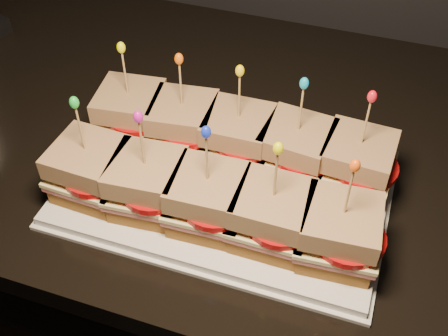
% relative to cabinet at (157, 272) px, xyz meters
% --- Properties ---
extents(cabinet, '(2.47, 0.68, 0.88)m').
position_rel_cabinet_xyz_m(cabinet, '(0.00, 0.00, 0.00)').
color(cabinet, black).
rests_on(cabinet, ground).
extents(granite_slab, '(2.51, 0.72, 0.04)m').
position_rel_cabinet_xyz_m(granite_slab, '(0.00, 0.00, 0.46)').
color(granite_slab, black).
rests_on(granite_slab, cabinet).
extents(platter, '(0.44, 0.27, 0.02)m').
position_rel_cabinet_xyz_m(platter, '(0.21, -0.14, 0.49)').
color(platter, white).
rests_on(platter, granite_slab).
extents(platter_rim, '(0.45, 0.28, 0.01)m').
position_rel_cabinet_xyz_m(platter_rim, '(0.21, -0.14, 0.48)').
color(platter_rim, white).
rests_on(platter_rim, granite_slab).
extents(sandwich_0_bread_bot, '(0.10, 0.10, 0.02)m').
position_rel_cabinet_xyz_m(sandwich_0_bread_bot, '(0.04, -0.08, 0.51)').
color(sandwich_0_bread_bot, brown).
rests_on(sandwich_0_bread_bot, platter).
extents(sandwich_0_ham, '(0.11, 0.10, 0.01)m').
position_rel_cabinet_xyz_m(sandwich_0_ham, '(0.04, -0.08, 0.52)').
color(sandwich_0_ham, '#CA5658').
rests_on(sandwich_0_ham, sandwich_0_bread_bot).
extents(sandwich_0_cheese, '(0.11, 0.11, 0.01)m').
position_rel_cabinet_xyz_m(sandwich_0_cheese, '(0.04, -0.08, 0.53)').
color(sandwich_0_cheese, '#F8EA98').
rests_on(sandwich_0_cheese, sandwich_0_ham).
extents(sandwich_0_tomato, '(0.09, 0.09, 0.01)m').
position_rel_cabinet_xyz_m(sandwich_0_tomato, '(0.05, -0.09, 0.54)').
color(sandwich_0_tomato, '#B40B0C').
rests_on(sandwich_0_tomato, sandwich_0_cheese).
extents(sandwich_0_bread_top, '(0.10, 0.10, 0.03)m').
position_rel_cabinet_xyz_m(sandwich_0_bread_top, '(0.04, -0.08, 0.56)').
color(sandwich_0_bread_top, brown).
rests_on(sandwich_0_bread_top, sandwich_0_tomato).
extents(sandwich_0_pick, '(0.00, 0.00, 0.09)m').
position_rel_cabinet_xyz_m(sandwich_0_pick, '(0.04, -0.08, 0.60)').
color(sandwich_0_pick, tan).
rests_on(sandwich_0_pick, sandwich_0_bread_top).
extents(sandwich_0_frill, '(0.01, 0.01, 0.02)m').
position_rel_cabinet_xyz_m(sandwich_0_frill, '(0.04, -0.08, 0.65)').
color(sandwich_0_frill, '#FDFA03').
rests_on(sandwich_0_frill, sandwich_0_pick).
extents(sandwich_1_bread_bot, '(0.10, 0.10, 0.02)m').
position_rel_cabinet_xyz_m(sandwich_1_bread_bot, '(0.13, -0.08, 0.51)').
color(sandwich_1_bread_bot, brown).
rests_on(sandwich_1_bread_bot, platter).
extents(sandwich_1_ham, '(0.11, 0.10, 0.01)m').
position_rel_cabinet_xyz_m(sandwich_1_ham, '(0.13, -0.08, 0.52)').
color(sandwich_1_ham, '#CA5658').
rests_on(sandwich_1_ham, sandwich_1_bread_bot).
extents(sandwich_1_cheese, '(0.11, 0.11, 0.01)m').
position_rel_cabinet_xyz_m(sandwich_1_cheese, '(0.13, -0.08, 0.53)').
color(sandwich_1_cheese, '#F8EA98').
rests_on(sandwich_1_cheese, sandwich_1_ham).
extents(sandwich_1_tomato, '(0.09, 0.09, 0.01)m').
position_rel_cabinet_xyz_m(sandwich_1_tomato, '(0.14, -0.09, 0.54)').
color(sandwich_1_tomato, '#B40B0C').
rests_on(sandwich_1_tomato, sandwich_1_cheese).
extents(sandwich_1_bread_top, '(0.10, 0.10, 0.03)m').
position_rel_cabinet_xyz_m(sandwich_1_bread_top, '(0.13, -0.08, 0.56)').
color(sandwich_1_bread_top, brown).
rests_on(sandwich_1_bread_top, sandwich_1_tomato).
extents(sandwich_1_pick, '(0.00, 0.00, 0.09)m').
position_rel_cabinet_xyz_m(sandwich_1_pick, '(0.13, -0.08, 0.60)').
color(sandwich_1_pick, tan).
rests_on(sandwich_1_pick, sandwich_1_bread_top).
extents(sandwich_1_frill, '(0.01, 0.01, 0.02)m').
position_rel_cabinet_xyz_m(sandwich_1_frill, '(0.13, -0.08, 0.65)').
color(sandwich_1_frill, '#F2600B').
rests_on(sandwich_1_frill, sandwich_1_pick).
extents(sandwich_2_bread_bot, '(0.09, 0.09, 0.02)m').
position_rel_cabinet_xyz_m(sandwich_2_bread_bot, '(0.21, -0.08, 0.51)').
color(sandwich_2_bread_bot, brown).
rests_on(sandwich_2_bread_bot, platter).
extents(sandwich_2_ham, '(0.10, 0.10, 0.01)m').
position_rel_cabinet_xyz_m(sandwich_2_ham, '(0.21, -0.08, 0.52)').
color(sandwich_2_ham, '#CA5658').
rests_on(sandwich_2_ham, sandwich_2_bread_bot).
extents(sandwich_2_cheese, '(0.10, 0.10, 0.01)m').
position_rel_cabinet_xyz_m(sandwich_2_cheese, '(0.21, -0.08, 0.53)').
color(sandwich_2_cheese, '#F8EA98').
rests_on(sandwich_2_cheese, sandwich_2_ham).
extents(sandwich_2_tomato, '(0.09, 0.09, 0.01)m').
position_rel_cabinet_xyz_m(sandwich_2_tomato, '(0.22, -0.09, 0.54)').
color(sandwich_2_tomato, '#B40B0C').
rests_on(sandwich_2_tomato, sandwich_2_cheese).
extents(sandwich_2_bread_top, '(0.09, 0.09, 0.03)m').
position_rel_cabinet_xyz_m(sandwich_2_bread_top, '(0.21, -0.08, 0.56)').
color(sandwich_2_bread_top, brown).
rests_on(sandwich_2_bread_top, sandwich_2_tomato).
extents(sandwich_2_pick, '(0.00, 0.00, 0.09)m').
position_rel_cabinet_xyz_m(sandwich_2_pick, '(0.21, -0.08, 0.60)').
color(sandwich_2_pick, tan).
rests_on(sandwich_2_pick, sandwich_2_bread_top).
extents(sandwich_2_frill, '(0.01, 0.01, 0.02)m').
position_rel_cabinet_xyz_m(sandwich_2_frill, '(0.21, -0.08, 0.65)').
color(sandwich_2_frill, yellow).
rests_on(sandwich_2_frill, sandwich_2_pick).
extents(sandwich_3_bread_bot, '(0.10, 0.10, 0.02)m').
position_rel_cabinet_xyz_m(sandwich_3_bread_bot, '(0.29, -0.08, 0.51)').
color(sandwich_3_bread_bot, brown).
rests_on(sandwich_3_bread_bot, platter).
extents(sandwich_3_ham, '(0.11, 0.10, 0.01)m').
position_rel_cabinet_xyz_m(sandwich_3_ham, '(0.29, -0.08, 0.52)').
color(sandwich_3_ham, '#CA5658').
rests_on(sandwich_3_ham, sandwich_3_bread_bot).
extents(sandwich_3_cheese, '(0.11, 0.10, 0.01)m').
position_rel_cabinet_xyz_m(sandwich_3_cheese, '(0.29, -0.08, 0.53)').
color(sandwich_3_cheese, '#F8EA98').
rests_on(sandwich_3_cheese, sandwich_3_ham).
extents(sandwich_3_tomato, '(0.09, 0.09, 0.01)m').
position_rel_cabinet_xyz_m(sandwich_3_tomato, '(0.30, -0.09, 0.54)').
color(sandwich_3_tomato, '#B40B0C').
rests_on(sandwich_3_tomato, sandwich_3_cheese).
extents(sandwich_3_bread_top, '(0.10, 0.10, 0.03)m').
position_rel_cabinet_xyz_m(sandwich_3_bread_top, '(0.29, -0.08, 0.56)').
color(sandwich_3_bread_top, brown).
rests_on(sandwich_3_bread_top, sandwich_3_tomato).
extents(sandwich_3_pick, '(0.00, 0.00, 0.09)m').
position_rel_cabinet_xyz_m(sandwich_3_pick, '(0.29, -0.08, 0.60)').
color(sandwich_3_pick, tan).
rests_on(sandwich_3_pick, sandwich_3_bread_top).
extents(sandwich_3_frill, '(0.01, 0.01, 0.02)m').
position_rel_cabinet_xyz_m(sandwich_3_frill, '(0.29, -0.08, 0.65)').
color(sandwich_3_frill, '#1299C6').
rests_on(sandwich_3_frill, sandwich_3_pick).
extents(sandwich_4_bread_bot, '(0.09, 0.09, 0.02)m').
position_rel_cabinet_xyz_m(sandwich_4_bread_bot, '(0.38, -0.08, 0.51)').
color(sandwich_4_bread_bot, brown).
rests_on(sandwich_4_bread_bot, platter).
extents(sandwich_4_ham, '(0.10, 0.10, 0.01)m').
position_rel_cabinet_xyz_m(sandwich_4_ham, '(0.38, -0.08, 0.52)').
color(sandwich_4_ham, '#CA5658').
rests_on(sandwich_4_ham, sandwich_4_bread_bot).
extents(sandwich_4_cheese, '(0.10, 0.10, 0.01)m').
position_rel_cabinet_xyz_m(sandwich_4_cheese, '(0.38, -0.08, 0.53)').
color(sandwich_4_cheese, '#F8EA98').
rests_on(sandwich_4_cheese, sandwich_4_ham).
extents(sandwich_4_tomato, '(0.09, 0.09, 0.01)m').
position_rel_cabinet_xyz_m(sandwich_4_tomato, '(0.39, -0.09, 0.54)').
color(sandwich_4_tomato, '#B40B0C').
rests_on(sandwich_4_tomato, sandwich_4_cheese).
extents(sandwich_4_bread_top, '(0.09, 0.09, 0.03)m').
position_rel_cabinet_xyz_m(sandwich_4_bread_top, '(0.38, -0.08, 0.56)').
color(sandwich_4_bread_top, brown).
rests_on(sandwich_4_bread_top, sandwich_4_tomato).
extents(sandwich_4_pick, '(0.00, 0.00, 0.09)m').
position_rel_cabinet_xyz_m(sandwich_4_pick, '(0.38, -0.08, 0.60)').
color(sandwich_4_pick, tan).
rests_on(sandwich_4_pick, sandwich_4_bread_top).
extents(sandwich_4_frill, '(0.01, 0.01, 0.02)m').
position_rel_cabinet_xyz_m(sandwich_4_frill, '(0.38, -0.08, 0.65)').
color(sandwich_4_frill, red).
rests_on(sandwich_4_frill, sandwich_4_pick).
extents(sandwich_5_bread_bot, '(0.09, 0.09, 0.02)m').
position_rel_cabinet_xyz_m(sandwich_5_bread_bot, '(0.04, -0.21, 0.51)').
color(sandwich_5_bread_bot, brown).
rests_on(sandwich_5_bread_bot, platter).
extents(sandwich_5_ham, '(0.10, 0.10, 0.01)m').
position_rel_cabinet_xyz_m(sandwich_5_ham, '(0.04, -0.21, 0.52)').
color(sandwich_5_ham, '#CA5658').
rests_on(sandwich_5_ham, sandwich_5_bread_bot).
extents(sandwich_5_cheese, '(0.10, 0.10, 0.01)m').
position_rel_cabinet_xyz_m(sandwich_5_cheese, '(0.04, -0.21, 0.53)').
color(sandwich_5_cheese, '#F8EA98').
rests_on(sandwich_5_cheese, sandwich_5_ham).
extents(sandwich_5_tomato, '(0.09, 0.09, 0.01)m').
position_rel_cabinet_xyz_m(sandwich_5_tomato, '(0.05, -0.21, 0.54)').
color(sandwich_5_tomato, '#B40B0C').
rests_on(sandwich_5_tomato, sandwich_5_cheese).
extents(sandwich_5_bread_top, '(0.09, 0.09, 0.03)m').
position_rel_cabinet_xyz_m(sandwich_5_bread_top, '(0.04, -0.21, 0.56)').
color(sandwich_5_bread_top, brown).
rests_on(sandwich_5_bread_top, sandwich_5_tomato).
extents(sandwich_5_pick, '(0.00, 0.00, 0.09)m').
position_rel_cabinet_xyz_m(sandwich_5_pick, '(0.04, -0.21, 0.60)').
color(sandwich_5_pick, tan).
rests_on(sandwich_5_pick, sandwich_5_bread_top).
extents(sandwich_5_frill, '(0.01, 0.01, 0.02)m').
position_rel_cabinet_xyz_m(sandwich_5_frill, '(0.04, -0.21, 0.65)').
color(sandwich_5_frill, green).
rests_on(sandwich_5_frill, sandwich_5_pick).
extents(sandwich_6_bread_bot, '(0.09, 0.09, 0.02)m').
position_rel_cabinet_xyz_m(sandwich_6_bread_bot, '(0.13, -0.21, 0.51)').
color(sandwich_6_bread_bot, brown).
rests_on(sandwich_6_bread_bot, platter).
extents(sandwich_6_ham, '(0.10, 0.10, 0.01)m').
position_rel_cabinet_xyz_m(sandwich_6_ham, '(0.13, -0.21, 0.52)').
color(sandwich_6_ham, '#CA5658').
rests_on(sandwich_6_ham, sandwich_6_bread_bot).
extents(sandwich_6_cheese, '(0.11, 0.10, 0.01)m').
position_rel_cabinet_xyz_m(sandwich_6_cheese, '(0.13, -0.21, 0.53)').
color(sandwich_6_cheese, '#F8EA98').
rests_on(sandwich_6_cheese, sandwich_6_ham).
extents(sandwich_6_tomato, '(0.09, 0.09, 0.01)m').
position_rel_cabinet_xyz_m(sandwich_6_tomato, '(0.14, -0.21, 0.54)').
color(sandwich_6_tomato, '#B40B0C').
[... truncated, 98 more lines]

